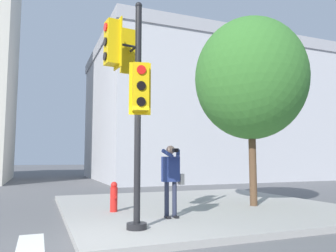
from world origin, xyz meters
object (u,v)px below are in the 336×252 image
at_px(person_photographer, 171,174).
at_px(street_tree, 251,79).
at_px(fire_hydrant, 114,197).
at_px(traffic_signal_pole, 130,81).

height_order(person_photographer, street_tree, street_tree).
bearing_deg(fire_hydrant, street_tree, -5.83).
xyz_separation_m(person_photographer, street_tree, (3.03, 0.94, 2.83)).
bearing_deg(person_photographer, street_tree, 17.33).
bearing_deg(traffic_signal_pole, person_photographer, 36.10).
bearing_deg(fire_hydrant, traffic_signal_pole, -95.02).
relative_size(traffic_signal_pole, fire_hydrant, 6.00).
distance_m(person_photographer, street_tree, 4.25).
distance_m(street_tree, fire_hydrant, 5.40).
xyz_separation_m(street_tree, fire_hydrant, (-4.12, 0.42, -3.46)).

